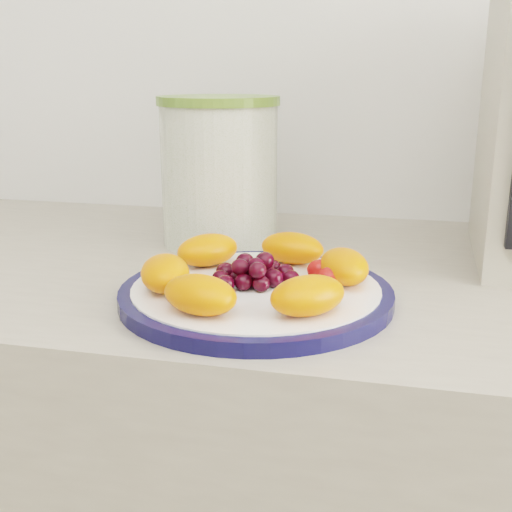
# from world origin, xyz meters

# --- Properties ---
(plate_rim) EXTENTS (0.29, 0.29, 0.01)m
(plate_rim) POSITION_xyz_m (-0.11, 1.06, 0.91)
(plate_rim) COLOR #0D0F39
(plate_rim) RESTS_ON counter
(plate_face) EXTENTS (0.26, 0.26, 0.02)m
(plate_face) POSITION_xyz_m (-0.11, 1.06, 0.91)
(plate_face) COLOR white
(plate_face) RESTS_ON counter
(canister) EXTENTS (0.21, 0.21, 0.19)m
(canister) POSITION_xyz_m (-0.21, 1.28, 1.00)
(canister) COLOR #425A0E
(canister) RESTS_ON counter
(canister_lid) EXTENTS (0.22, 0.22, 0.01)m
(canister_lid) POSITION_xyz_m (-0.21, 1.28, 1.10)
(canister_lid) COLOR #5B7B30
(canister_lid) RESTS_ON canister
(fruit_plate) EXTENTS (0.25, 0.25, 0.04)m
(fruit_plate) POSITION_xyz_m (-0.10, 1.06, 0.93)
(fruit_plate) COLOR #FF5907
(fruit_plate) RESTS_ON plate_face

